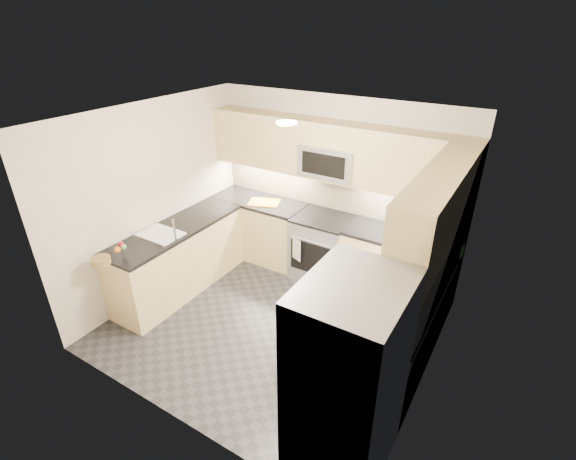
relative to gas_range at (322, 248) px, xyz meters
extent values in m
cube|color=#222327|center=(0.00, -1.28, -0.46)|extent=(3.60, 3.20, 0.00)
cube|color=beige|center=(0.00, -1.28, 2.04)|extent=(3.60, 3.20, 0.02)
cube|color=beige|center=(0.00, 0.32, 0.79)|extent=(3.60, 0.02, 2.50)
cube|color=beige|center=(0.00, -2.88, 0.79)|extent=(3.60, 0.02, 2.50)
cube|color=beige|center=(-1.80, -1.28, 0.79)|extent=(0.02, 3.20, 2.50)
cube|color=beige|center=(1.80, -1.28, 0.79)|extent=(0.02, 3.20, 2.50)
cube|color=#DEC486|center=(-1.09, 0.02, -0.01)|extent=(1.42, 0.60, 0.90)
cube|color=#DEC486|center=(1.09, 0.02, -0.01)|extent=(1.42, 0.60, 0.90)
cube|color=#DEC486|center=(1.50, -1.12, -0.01)|extent=(0.60, 1.70, 0.90)
cube|color=#DEC486|center=(-1.50, -1.28, -0.01)|extent=(0.60, 2.00, 0.90)
cube|color=black|center=(-1.09, 0.02, 0.47)|extent=(1.42, 0.63, 0.04)
cube|color=black|center=(1.09, 0.02, 0.47)|extent=(1.42, 0.63, 0.04)
cube|color=black|center=(1.50, -1.12, 0.47)|extent=(0.63, 1.70, 0.04)
cube|color=black|center=(-1.50, -1.28, 0.47)|extent=(0.63, 2.00, 0.04)
cube|color=#DEC486|center=(0.00, 0.15, 1.37)|extent=(3.60, 0.35, 0.75)
cube|color=#DEC486|center=(1.62, -1.00, 1.37)|extent=(0.35, 1.95, 0.75)
cube|color=tan|center=(0.00, 0.32, 0.74)|extent=(3.60, 0.01, 0.51)
cube|color=tan|center=(1.80, -0.82, 0.74)|extent=(0.01, 2.30, 0.51)
cube|color=#A2A5AA|center=(0.00, 0.00, 0.00)|extent=(0.76, 0.65, 0.91)
cube|color=black|center=(0.00, 0.00, 0.46)|extent=(0.76, 0.65, 0.03)
cube|color=black|center=(0.00, -0.33, -0.01)|extent=(0.62, 0.02, 0.45)
cylinder|color=#B2B5BA|center=(0.00, -0.35, 0.26)|extent=(0.60, 0.02, 0.02)
cube|color=#999CA1|center=(0.00, 0.12, 1.24)|extent=(0.76, 0.40, 0.40)
cube|color=black|center=(0.00, -0.08, 1.24)|extent=(0.60, 0.01, 0.28)
cube|color=#9A9CA2|center=(1.45, -2.43, 0.45)|extent=(0.70, 0.90, 1.80)
cylinder|color=#B2B5BA|center=(1.08, -2.61, 0.49)|extent=(0.02, 0.02, 1.20)
cylinder|color=#B2B5BA|center=(1.08, -2.25, 0.49)|extent=(0.02, 0.02, 1.20)
cube|color=white|center=(-1.50, -1.53, 0.42)|extent=(0.52, 0.38, 0.16)
cylinder|color=silver|center=(-1.24, -1.53, 0.62)|extent=(0.03, 0.03, 0.28)
cylinder|color=#4DB44F|center=(1.70, -0.10, 0.56)|extent=(0.33, 0.33, 0.15)
cube|color=orange|center=(-0.96, -0.03, 0.49)|extent=(0.52, 0.44, 0.01)
cylinder|color=olive|center=(-1.55, -2.35, 0.52)|extent=(0.26, 0.26, 0.08)
sphere|color=maroon|center=(-1.54, -2.06, 0.60)|extent=(0.07, 0.07, 0.07)
sphere|color=#5BA647|center=(-1.46, -2.09, 0.60)|extent=(0.06, 0.06, 0.06)
cube|color=white|center=(-0.20, -0.37, 0.10)|extent=(0.16, 0.08, 0.31)
sphere|color=orange|center=(-1.48, -2.17, 0.60)|extent=(0.07, 0.07, 0.07)
camera|label=1|loc=(2.25, -4.61, 2.94)|focal=26.00mm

